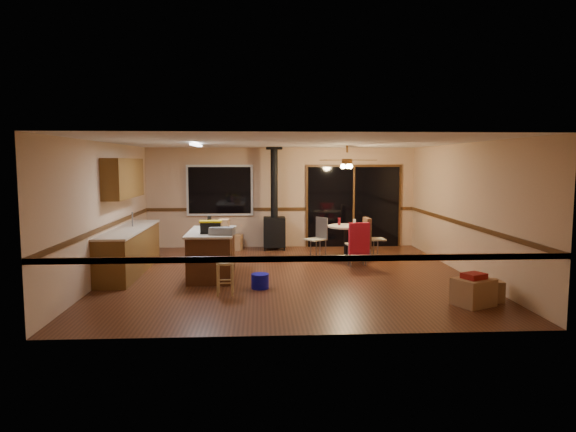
{
  "coord_description": "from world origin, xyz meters",
  "views": [
    {
      "loc": [
        -0.55,
        -9.9,
        2.22
      ],
      "look_at": [
        0.0,
        0.3,
        1.15
      ],
      "focal_mm": 32.0,
      "sensor_mm": 36.0,
      "label": 1
    }
  ],
  "objects": [
    {
      "name": "wall_back",
      "position": [
        0.0,
        3.5,
        1.3
      ],
      "size": [
        7.0,
        0.0,
        7.0
      ],
      "primitive_type": "plane",
      "rotation": [
        1.57,
        0.0,
        0.0
      ],
      "color": "tan",
      "rests_on": "ground"
    },
    {
      "name": "toolbox_black",
      "position": [
        -1.48,
        -0.35,
        1.0
      ],
      "size": [
        0.38,
        0.2,
        0.21
      ],
      "primitive_type": "cube",
      "rotation": [
        0.0,
        0.0,
        -0.01
      ],
      "color": "black",
      "rests_on": "kitchen_island"
    },
    {
      "name": "countertop",
      "position": [
        -3.2,
        0.5,
        0.88
      ],
      "size": [
        0.64,
        3.04,
        0.04
      ],
      "primitive_type": "cube",
      "color": "beige",
      "rests_on": "lower_cabinets"
    },
    {
      "name": "bottle_pink",
      "position": [
        -1.48,
        0.02,
        1.0
      ],
      "size": [
        0.07,
        0.07,
        0.21
      ],
      "primitive_type": "cylinder",
      "rotation": [
        0.0,
        0.0,
        -0.08
      ],
      "color": "#D84C8C",
      "rests_on": "kitchen_island"
    },
    {
      "name": "wall_front",
      "position": [
        0.0,
        -3.5,
        1.3
      ],
      "size": [
        7.0,
        0.0,
        7.0
      ],
      "primitive_type": "plane",
      "rotation": [
        -1.57,
        0.0,
        0.0
      ],
      "color": "tan",
      "rests_on": "ground"
    },
    {
      "name": "box_small_red",
      "position": [
        2.76,
        -2.25,
        0.47
      ],
      "size": [
        0.41,
        0.39,
        0.09
      ],
      "primitive_type": "cube",
      "rotation": [
        0.0,
        0.0,
        0.46
      ],
      "color": "maroon",
      "rests_on": "box_corner_a"
    },
    {
      "name": "bottle_white",
      "position": [
        -1.62,
        0.71,
        0.99
      ],
      "size": [
        0.06,
        0.06,
        0.18
      ],
      "primitive_type": "cylinder",
      "rotation": [
        0.0,
        0.0,
        0.03
      ],
      "color": "white",
      "rests_on": "kitchen_island"
    },
    {
      "name": "upper_cabinets",
      "position": [
        -3.33,
        0.7,
        1.9
      ],
      "size": [
        0.35,
        2.0,
        0.8
      ],
      "primitive_type": "cube",
      "color": "brown",
      "rests_on": "ground"
    },
    {
      "name": "bar_stool",
      "position": [
        -1.15,
        -1.38,
        0.28
      ],
      "size": [
        0.37,
        0.37,
        0.56
      ],
      "primitive_type": "cylinder",
      "rotation": [
        0.0,
        0.0,
        -0.23
      ],
      "color": "tan",
      "rests_on": "floor"
    },
    {
      "name": "ceiling_fan",
      "position": [
        1.41,
        1.66,
        2.21
      ],
      "size": [
        0.24,
        0.24,
        0.55
      ],
      "color": "brown",
      "rests_on": "ceiling"
    },
    {
      "name": "dining_table",
      "position": [
        1.41,
        1.66,
        0.53
      ],
      "size": [
        0.85,
        0.85,
        0.78
      ],
      "color": "black",
      "rests_on": "ground"
    },
    {
      "name": "chair_right",
      "position": [
        1.93,
        1.7,
        0.6
      ],
      "size": [
        0.48,
        0.45,
        0.7
      ],
      "color": "tan",
      "rests_on": "ground"
    },
    {
      "name": "wall_right",
      "position": [
        3.5,
        0.0,
        1.3
      ],
      "size": [
        0.0,
        7.0,
        7.0
      ],
      "primitive_type": "plane",
      "rotation": [
        1.57,
        0.0,
        -1.57
      ],
      "color": "tan",
      "rests_on": "ground"
    },
    {
      "name": "glass_red",
      "position": [
        1.26,
        1.76,
        0.87
      ],
      "size": [
        0.07,
        0.07,
        0.17
      ],
      "primitive_type": "cylinder",
      "rotation": [
        0.0,
        0.0,
        0.03
      ],
      "color": "#590C14",
      "rests_on": "dining_table"
    },
    {
      "name": "sliding_door",
      "position": [
        1.9,
        3.45,
        1.05
      ],
      "size": [
        2.52,
        0.1,
        2.1
      ],
      "primitive_type": "cube",
      "color": "black",
      "rests_on": "ground"
    },
    {
      "name": "wall_left",
      "position": [
        -3.5,
        0.0,
        1.3
      ],
      "size": [
        0.0,
        7.0,
        7.0
      ],
      "primitive_type": "plane",
      "rotation": [
        1.57,
        0.0,
        1.57
      ],
      "color": "tan",
      "rests_on": "ground"
    },
    {
      "name": "chair_near",
      "position": [
        1.53,
        0.78,
        0.6
      ],
      "size": [
        0.47,
        0.51,
        0.7
      ],
      "color": "tan",
      "rests_on": "ground"
    },
    {
      "name": "ceiling",
      "position": [
        0.0,
        0.0,
        2.6
      ],
      "size": [
        7.0,
        7.0,
        0.0
      ],
      "primitive_type": "plane",
      "rotation": [
        3.14,
        0.0,
        0.0
      ],
      "color": "silver",
      "rests_on": "ground"
    },
    {
      "name": "kitchen_island",
      "position": [
        -1.5,
        0.0,
        0.45
      ],
      "size": [
        0.88,
        1.68,
        0.9
      ],
      "color": "#462411",
      "rests_on": "ground"
    },
    {
      "name": "bottle_dark",
      "position": [
        -1.54,
        0.06,
        1.04
      ],
      "size": [
        0.1,
        0.1,
        0.29
      ],
      "primitive_type": "cylinder",
      "rotation": [
        0.0,
        0.0,
        -0.32
      ],
      "color": "black",
      "rests_on": "kitchen_island"
    },
    {
      "name": "window",
      "position": [
        -1.6,
        3.45,
        1.5
      ],
      "size": [
        1.72,
        0.1,
        1.32
      ],
      "primitive_type": "cube",
      "color": "black",
      "rests_on": "ground"
    },
    {
      "name": "box_corner_a",
      "position": [
        2.76,
        -2.25,
        0.21
      ],
      "size": [
        0.7,
        0.66,
        0.42
      ],
      "primitive_type": "cube",
      "rotation": [
        0.0,
        0.0,
        0.46
      ],
      "color": "#9B6E45",
      "rests_on": "floor"
    },
    {
      "name": "box_corner_b",
      "position": [
        3.1,
        -2.01,
        0.17
      ],
      "size": [
        0.42,
        0.36,
        0.34
      ],
      "primitive_type": "cube",
      "rotation": [
        0.0,
        0.0,
        -0.01
      ],
      "color": "#9B6E45",
      "rests_on": "floor"
    },
    {
      "name": "toolbox_yellow_lid",
      "position": [
        -1.48,
        -0.35,
        1.12
      ],
      "size": [
        0.41,
        0.22,
        0.03
      ],
      "primitive_type": "cube",
      "rotation": [
        0.0,
        0.0,
        -0.01
      ],
      "color": "gold",
      "rests_on": "toolbox_black"
    },
    {
      "name": "chair_left",
      "position": [
        0.8,
        1.82,
        0.59
      ],
      "size": [
        0.56,
        0.56,
        0.51
      ],
      "color": "tan",
      "rests_on": "ground"
    },
    {
      "name": "fluorescent_strip",
      "position": [
        -1.8,
        0.3,
        2.56
      ],
      "size": [
        0.1,
        1.2,
        0.04
      ],
      "primitive_type": "cube",
      "color": "white",
      "rests_on": "ceiling"
    },
    {
      "name": "wood_stove",
      "position": [
        -0.2,
        3.05,
        0.73
      ],
      "size": [
        0.55,
        0.5,
        2.52
      ],
      "color": "black",
      "rests_on": "ground"
    },
    {
      "name": "lower_cabinets",
      "position": [
        -3.2,
        0.5,
        0.43
      ],
      "size": [
        0.6,
        3.0,
        0.86
      ],
      "primitive_type": "cube",
      "color": "brown",
      "rests_on": "ground"
    },
    {
      "name": "chair_rail",
      "position": [
        0.0,
        0.0,
        1.0
      ],
      "size": [
        7.0,
        7.0,
        0.08
      ],
      "primitive_type": null,
      "color": "#472A11",
      "rests_on": "ground"
    },
    {
      "name": "glass_cream",
      "position": [
        1.59,
        1.61,
        0.86
      ],
      "size": [
        0.07,
        0.07,
        0.15
      ],
      "primitive_type": "cylinder",
      "rotation": [
        0.0,
        0.0,
        0.0
      ],
      "color": "beige",
      "rests_on": "dining_table"
    },
    {
      "name": "blue_bucket",
      "position": [
        -0.57,
        -0.99,
        0.13
      ],
      "size": [
        0.32,
        0.32,
        0.26
      ],
      "primitive_type": "cylinder",
      "rotation": [
        0.0,
        0.0,
        -0.04
      ],
      "color": "#0B0CA0",
      "rests_on": "floor"
    },
    {
      "name": "floor",
      "position": [
        0.0,
        0.0,
        0.0
      ],
      "size": [
        7.0,
        7.0,
        0.0
      ],
      "primitive_type": "plane",
      "color": "#4C2615",
      "rests_on": "ground"
    },
    {
      "name": "toolbox_grey",
      "position": [
        -1.26,
        -0.54,
        0.97
      ],
      "size": [
        0.49,
        0.33,
        0.14
      ],
      "primitive_type": "cube",
      "rotation": [
        0.0,
        0.0,
        -0.19
      ],
      "color": "slate",
      "rests_on": "kitchen_island"
    },
    {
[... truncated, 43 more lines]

